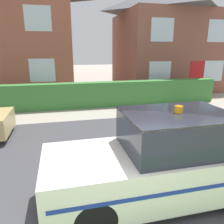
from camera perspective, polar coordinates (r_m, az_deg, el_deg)
The scene contains 5 objects.
road_strip at distance 6.20m, azimuth -4.82°, elevation -11.01°, with size 28.00×6.22×0.01m, color #424247.
garden_hedge at distance 11.03m, azimuth -4.03°, elevation 4.55°, with size 12.92×0.58×1.25m, color #3D7F38.
police_car at distance 4.34m, azimuth 12.77°, elevation -12.17°, with size 4.20×1.64×1.84m.
house_left at distance 16.11m, azimuth -25.72°, elevation 18.45°, with size 8.18×5.53×7.68m.
house_right at distance 17.37m, azimuth 14.06°, elevation 18.38°, with size 7.05×6.65×7.17m.
Camera 1 is at (-0.73, -1.75, 2.83)m, focal length 35.00 mm.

